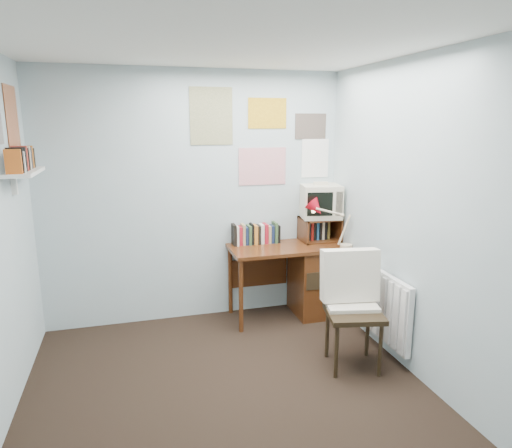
{
  "coord_description": "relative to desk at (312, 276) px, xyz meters",
  "views": [
    {
      "loc": [
        -0.63,
        -2.75,
        2.0
      ],
      "look_at": [
        0.4,
        0.93,
        1.14
      ],
      "focal_mm": 32.0,
      "sensor_mm": 36.0,
      "label": 1
    }
  ],
  "objects": [
    {
      "name": "right_wall",
      "position": [
        0.33,
        -1.48,
        0.84
      ],
      "size": [
        0.02,
        3.5,
        2.5
      ],
      "primitive_type": "cube",
      "color": "#ADC0C6",
      "rests_on": "ground"
    },
    {
      "name": "desk",
      "position": [
        0.0,
        0.0,
        0.0
      ],
      "size": [
        1.2,
        0.55,
        0.76
      ],
      "color": "#502812",
      "rests_on": "ground"
    },
    {
      "name": "tv_riser",
      "position": [
        0.12,
        0.11,
        0.48
      ],
      "size": [
        0.4,
        0.3,
        0.25
      ],
      "primitive_type": "cube",
      "color": "#502812",
      "rests_on": "desk"
    },
    {
      "name": "crt_tv",
      "position": [
        0.12,
        0.13,
        0.79
      ],
      "size": [
        0.45,
        0.43,
        0.38
      ],
      "primitive_type": "cube",
      "rotation": [
        0.0,
        0.0,
        -0.17
      ],
      "color": "beige",
      "rests_on": "tv_riser"
    },
    {
      "name": "radiator",
      "position": [
        0.29,
        -0.93,
        0.01
      ],
      "size": [
        0.09,
        0.8,
        0.6
      ],
      "primitive_type": "cube",
      "color": "white",
      "rests_on": "right_wall"
    },
    {
      "name": "posters_back",
      "position": [
        -0.47,
        0.26,
        1.44
      ],
      "size": [
        1.2,
        0.01,
        0.9
      ],
      "primitive_type": "cube",
      "color": "white",
      "rests_on": "back_wall"
    },
    {
      "name": "ceiling",
      "position": [
        -1.17,
        -1.48,
        2.09
      ],
      "size": [
        3.0,
        3.5,
        0.02
      ],
      "primitive_type": "cube",
      "color": "white",
      "rests_on": "back_wall"
    },
    {
      "name": "back_wall",
      "position": [
        -1.17,
        0.27,
        0.84
      ],
      "size": [
        3.0,
        0.02,
        2.5
      ],
      "primitive_type": "cube",
      "color": "#ADC0C6",
      "rests_on": "ground"
    },
    {
      "name": "ground",
      "position": [
        -1.17,
        -1.48,
        -0.41
      ],
      "size": [
        3.5,
        3.5,
        0.0
      ],
      "primitive_type": "plane",
      "color": "black",
      "rests_on": "ground"
    },
    {
      "name": "wall_shelf",
      "position": [
        -2.57,
        -0.38,
        1.21
      ],
      "size": [
        0.2,
        0.62,
        0.24
      ],
      "primitive_type": "cube",
      "color": "white",
      "rests_on": "left_wall"
    },
    {
      "name": "desk_chair",
      "position": [
        -0.09,
        -1.11,
        0.06
      ],
      "size": [
        0.56,
        0.55,
        0.94
      ],
      "primitive_type": "cube",
      "rotation": [
        0.0,
        0.0,
        -0.21
      ],
      "color": "black",
      "rests_on": "ground"
    },
    {
      "name": "desk_lamp",
      "position": [
        0.27,
        -0.21,
        0.57
      ],
      "size": [
        0.37,
        0.35,
        0.44
      ],
      "primitive_type": "cube",
      "rotation": [
        0.0,
        0.0,
        0.32
      ],
      "color": "red",
      "rests_on": "desk"
    },
    {
      "name": "book_row",
      "position": [
        -0.51,
        0.18,
        0.46
      ],
      "size": [
        0.6,
        0.14,
        0.22
      ],
      "primitive_type": "cube",
      "color": "#502812",
      "rests_on": "desk"
    },
    {
      "name": "posters_left",
      "position": [
        -2.67,
        -0.38,
        1.59
      ],
      "size": [
        0.01,
        0.7,
        0.6
      ],
      "primitive_type": "cube",
      "color": "white",
      "rests_on": "left_wall"
    }
  ]
}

